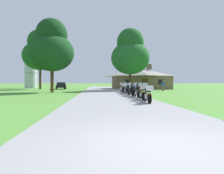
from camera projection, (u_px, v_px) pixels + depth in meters
The scene contains 16 objects.
ground_plane at pixel (106, 93), 23.87m from camera, with size 500.00×500.00×0.00m, color #4C8433.
asphalt_driveway at pixel (107, 94), 21.88m from camera, with size 6.40×80.00×0.06m, color gray.
motorcycle_black_nearest_to_camera at pixel (148, 94), 12.40m from camera, with size 0.66×2.08×1.30m.
motorcycle_orange_second_in_row at pixel (142, 92), 14.58m from camera, with size 0.69×2.08×1.30m.
motorcycle_blue_third_in_row at pixel (137, 91), 16.81m from camera, with size 0.66×2.08×1.30m.
motorcycle_silver_fourth_in_row at pixel (132, 90), 18.60m from camera, with size 0.72×2.08×1.30m.
motorcycle_blue_fifth_in_row at pixel (128, 89), 20.87m from camera, with size 0.77×2.08×1.30m.
motorcycle_green_sixth_in_row at pixel (126, 89), 22.82m from camera, with size 0.66×2.08×1.30m.
motorcycle_red_farthest_in_row at pixel (122, 88), 24.83m from camera, with size 0.76×2.08×1.30m.
stone_lodge at pixel (140, 78), 40.37m from camera, with size 11.95×9.08×5.27m.
bystander_blue_shirt_near_lodge at pixel (163, 85), 30.03m from camera, with size 0.37×0.49×1.69m.
tree_by_lodge_front at pixel (130, 53), 32.72m from camera, with size 6.65×6.65×10.76m.
tree_left_near at pixel (52, 47), 25.81m from camera, with size 6.00×6.00×10.10m.
tree_left_far at pixel (40, 52), 37.76m from camera, with size 6.74×6.74×11.93m.
metal_silo_distant at pixel (31, 71), 46.17m from camera, with size 2.99×2.99×8.08m.
parked_black_suv_far_left at pixel (61, 85), 38.45m from camera, with size 2.87×4.90×1.40m.
Camera 1 is at (-1.21, -3.83, 1.39)m, focal length 30.28 mm.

